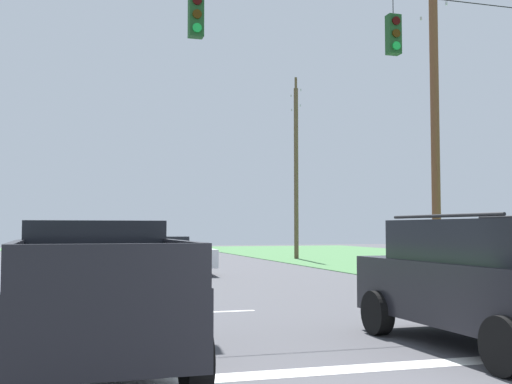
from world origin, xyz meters
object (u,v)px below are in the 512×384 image
object	(u,v)px
suv_black	(487,279)
overhead_signal_span	(202,110)
distant_car_crossing_white	(160,255)
utility_pole_far_right	(296,167)
pickup_truck	(94,293)
utility_pole_mid_right	(435,120)

from	to	relation	value
suv_black	overhead_signal_span	bearing A→B (deg)	125.39
distant_car_crossing_white	suv_black	bearing A→B (deg)	-79.81
distant_car_crossing_white	utility_pole_far_right	xyz separation A→B (m)	(9.57, 10.97, 4.67)
pickup_truck	distant_car_crossing_white	size ratio (longest dim) A/B	1.23
overhead_signal_span	suv_black	xyz separation A→B (m)	(3.48, -4.90, -3.32)
distant_car_crossing_white	utility_pole_far_right	world-z (taller)	utility_pole_far_right
suv_black	distant_car_crossing_white	size ratio (longest dim) A/B	1.10
utility_pole_mid_right	utility_pole_far_right	bearing A→B (deg)	88.71
pickup_truck	utility_pole_mid_right	distance (m)	16.97
distant_car_crossing_white	utility_pole_far_right	size ratio (longest dim) A/B	0.40
suv_black	utility_pole_mid_right	size ratio (longest dim) A/B	0.42
pickup_truck	utility_pole_mid_right	size ratio (longest dim) A/B	0.47
overhead_signal_span	utility_pole_mid_right	size ratio (longest dim) A/B	1.57
overhead_signal_span	utility_pole_far_right	distance (m)	24.33
overhead_signal_span	utility_pole_mid_right	xyz separation A→B (m)	(9.82, 6.51, 1.32)
suv_black	distant_car_crossing_white	bearing A→B (deg)	100.19
overhead_signal_span	utility_pole_mid_right	bearing A→B (deg)	33.53
suv_black	distant_car_crossing_white	distance (m)	16.27
distant_car_crossing_white	utility_pole_mid_right	world-z (taller)	utility_pole_mid_right
utility_pole_mid_right	utility_pole_far_right	size ratio (longest dim) A/B	1.06
utility_pole_mid_right	utility_pole_far_right	world-z (taller)	utility_pole_mid_right
distant_car_crossing_white	utility_pole_far_right	bearing A→B (deg)	48.90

